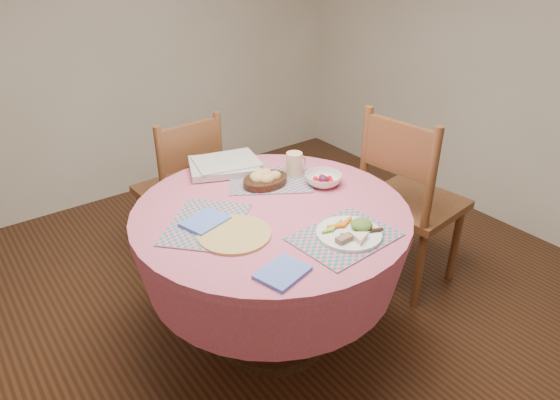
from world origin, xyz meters
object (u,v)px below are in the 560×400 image
at_px(fruit_bowl, 323,180).
at_px(latte_mug, 295,164).
at_px(wicker_trivet, 234,234).
at_px(dining_table, 271,246).
at_px(chair_right, 408,198).
at_px(bread_bowl, 265,178).
at_px(chair_back, 183,187).
at_px(dinner_plate, 351,232).

bearing_deg(fruit_bowl, latte_mug, 106.45).
bearing_deg(wicker_trivet, fruit_bowl, 12.68).
xyz_separation_m(dining_table, chair_right, (0.87, -0.06, -0.00)).
relative_size(dining_table, wicker_trivet, 4.13).
distance_m(dining_table, wicker_trivet, 0.33).
relative_size(dining_table, latte_mug, 10.51).
relative_size(bread_bowl, fruit_bowl, 1.09).
height_order(chair_back, fruit_bowl, chair_back).
relative_size(dinner_plate, fruit_bowl, 1.25).
relative_size(wicker_trivet, latte_mug, 2.54).
relative_size(dining_table, chair_right, 1.17).
distance_m(chair_back, bread_bowl, 0.75).
bearing_deg(dining_table, dinner_plate, -71.09).
distance_m(chair_back, wicker_trivet, 1.04).
distance_m(dining_table, chair_back, 0.89).
xyz_separation_m(chair_back, dinner_plate, (0.14, -1.27, 0.27)).
distance_m(wicker_trivet, fruit_bowl, 0.61).
bearing_deg(dining_table, fruit_bowl, 7.50).
height_order(dining_table, fruit_bowl, fruit_bowl).
distance_m(chair_back, dinner_plate, 1.30).
bearing_deg(wicker_trivet, bread_bowl, 39.58).
distance_m(dining_table, latte_mug, 0.45).
relative_size(wicker_trivet, dinner_plate, 1.13).
xyz_separation_m(chair_back, latte_mug, (0.30, -0.68, 0.31)).
height_order(chair_back, bread_bowl, chair_back).
xyz_separation_m(dinner_plate, fruit_bowl, (0.22, 0.42, 0.01)).
height_order(chair_right, bread_bowl, chair_right).
bearing_deg(chair_back, dining_table, 87.89).
relative_size(chair_right, latte_mug, 8.95).
bearing_deg(fruit_bowl, dining_table, -172.50).
bearing_deg(chair_right, latte_mug, 58.08).
xyz_separation_m(dinner_plate, latte_mug, (0.17, 0.58, 0.04)).
height_order(wicker_trivet, dinner_plate, dinner_plate).
xyz_separation_m(wicker_trivet, dinner_plate, (0.38, -0.29, 0.02)).
bearing_deg(wicker_trivet, dinner_plate, -37.50).
xyz_separation_m(chair_right, bread_bowl, (-0.76, 0.28, 0.24)).
bearing_deg(fruit_bowl, chair_right, -11.74).
height_order(wicker_trivet, fruit_bowl, fruit_bowl).
relative_size(dining_table, fruit_bowl, 5.85).
relative_size(chair_right, bread_bowl, 4.59).
bearing_deg(fruit_bowl, chair_back, 112.63).
bearing_deg(dinner_plate, bread_bowl, 91.40).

